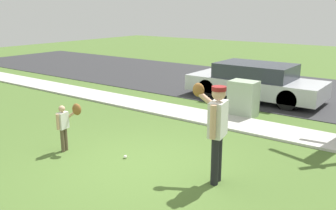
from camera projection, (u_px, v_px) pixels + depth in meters
ground_plane at (222, 123)px, 10.21m from camera, size 48.00×48.00×0.00m
sidewalk_strip at (223, 121)px, 10.28m from camera, size 36.00×1.20×0.06m
road_surface at (285, 90)px, 14.18m from camera, size 36.00×6.80×0.02m
person_adult at (216, 124)px, 6.47m from camera, size 0.79×0.62×1.78m
person_child at (66, 121)px, 8.03m from camera, size 0.46×0.48×1.08m
baseball at (125, 157)px, 7.77m from camera, size 0.07×0.07×0.07m
utility_cabinet at (243, 99)px, 10.72m from camera, size 0.78×0.57×1.04m
parked_sedan_silver at (255, 82)px, 12.69m from camera, size 4.60×1.80×1.23m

